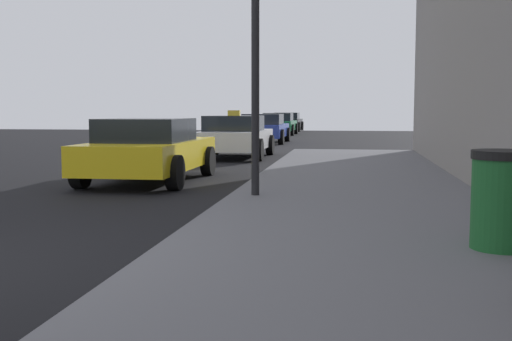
% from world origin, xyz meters
% --- Properties ---
extents(sidewalk, '(4.00, 32.00, 0.15)m').
position_xyz_m(sidewalk, '(4.00, 0.00, 0.07)').
color(sidewalk, '#5B5B60').
rests_on(sidewalk, ground_plane).
extents(trash_bin, '(0.59, 0.59, 0.92)m').
position_xyz_m(trash_bin, '(5.22, 1.01, 0.61)').
color(trash_bin, '#195926').
rests_on(trash_bin, sidewalk).
extents(street_lamp, '(0.36, 0.36, 4.02)m').
position_xyz_m(street_lamp, '(2.41, 4.41, 2.93)').
color(street_lamp, black).
rests_on(street_lamp, sidewalk).
extents(car_yellow, '(2.01, 4.17, 1.27)m').
position_xyz_m(car_yellow, '(-0.16, 7.19, 0.65)').
color(car_yellow, yellow).
rests_on(car_yellow, ground_plane).
extents(car_white, '(2.03, 4.04, 1.43)m').
position_xyz_m(car_white, '(0.37, 13.88, 0.65)').
color(car_white, white).
rests_on(car_white, ground_plane).
extents(car_blue, '(2.05, 4.25, 1.27)m').
position_xyz_m(car_blue, '(0.06, 22.67, 0.65)').
color(car_blue, '#233899').
rests_on(car_blue, ground_plane).
extents(car_green, '(2.01, 4.20, 1.27)m').
position_xyz_m(car_green, '(-0.31, 31.99, 0.65)').
color(car_green, '#196638').
rests_on(car_green, ground_plane).
extents(car_black, '(2.01, 4.58, 1.27)m').
position_xyz_m(car_black, '(-0.48, 38.92, 0.65)').
color(car_black, black).
rests_on(car_black, ground_plane).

